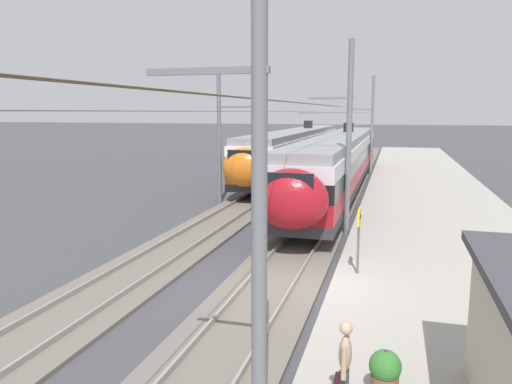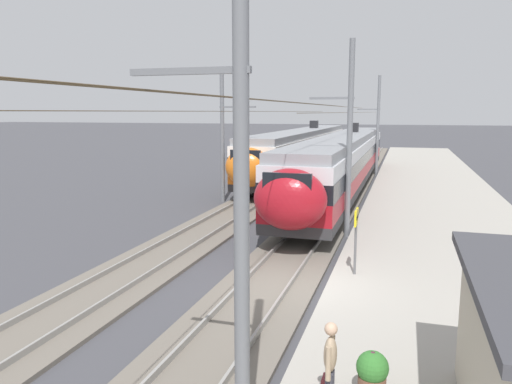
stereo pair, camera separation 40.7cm
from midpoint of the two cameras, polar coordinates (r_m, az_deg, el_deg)
ground_plane at (r=15.14m, az=4.81°, el=-11.54°), size 400.00×400.00×0.00m
platform_slab at (r=14.99m, az=23.23°, el=-11.93°), size 120.00×7.88×0.28m
track_near at (r=15.32m, az=0.97°, el=-10.97°), size 120.00×3.00×0.28m
track_far at (r=17.03m, az=-14.41°, el=-9.16°), size 120.00×3.00×0.28m
train_near_platform at (r=33.44m, az=9.48°, el=3.82°), size 33.87×2.96×4.27m
train_far_track at (r=42.62m, az=4.60°, el=5.09°), size 32.33×2.96×4.27m
catenary_mast_west at (r=7.18m, az=-2.12°, el=0.67°), size 49.34×1.90×8.32m
catenary_mast_mid at (r=21.22m, az=9.96°, el=6.38°), size 49.34×1.90×8.38m
catenary_mast_east at (r=42.62m, az=13.01°, el=7.66°), size 49.34×1.90×8.38m
catenary_mast_far_side at (r=29.10m, az=-4.44°, el=6.68°), size 49.34×2.23×7.74m
platform_sign at (r=15.67m, az=11.22°, el=-3.96°), size 0.70×0.08×2.11m
passenger_walking at (r=8.73m, az=8.98°, el=-19.25°), size 0.53×0.22×1.69m
handbag_beside_passenger at (r=9.85m, az=8.48°, el=-21.14°), size 0.32×0.18×0.37m
potted_plant_platform_edge at (r=9.64m, az=13.61°, el=-19.69°), size 0.58×0.58×0.86m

